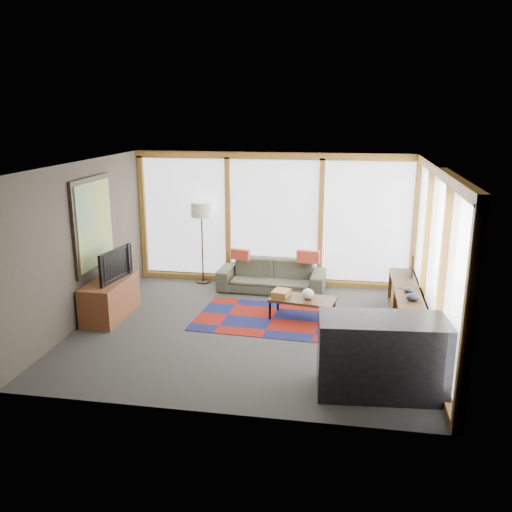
% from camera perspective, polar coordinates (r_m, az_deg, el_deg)
% --- Properties ---
extents(ground, '(5.50, 5.50, 0.00)m').
position_cam_1_polar(ground, '(8.69, -0.45, -7.70)').
color(ground, '#2B2B28').
rests_on(ground, ground).
extents(room_envelope, '(5.52, 5.02, 2.62)m').
position_cam_1_polar(room_envelope, '(8.69, 3.40, 2.94)').
color(room_envelope, '#3D372F').
rests_on(room_envelope, ground).
extents(rug, '(2.59, 1.75, 0.01)m').
position_cam_1_polar(rug, '(9.09, 1.72, -6.61)').
color(rug, maroon).
rests_on(rug, ground).
extents(sofa, '(2.05, 0.87, 0.59)m').
position_cam_1_polar(sofa, '(10.39, 1.67, -2.10)').
color(sofa, '#343729').
rests_on(sofa, ground).
extents(pillow_left, '(0.38, 0.19, 0.20)m').
position_cam_1_polar(pillow_left, '(10.39, -1.65, 0.17)').
color(pillow_left, '#BD4028').
rests_on(pillow_left, sofa).
extents(pillow_right, '(0.44, 0.17, 0.24)m').
position_cam_1_polar(pillow_right, '(10.21, 5.51, -0.07)').
color(pillow_right, '#BD4028').
rests_on(pillow_right, sofa).
extents(floor_lamp, '(0.41, 0.41, 1.64)m').
position_cam_1_polar(floor_lamp, '(10.80, -5.68, 1.37)').
color(floor_lamp, black).
rests_on(floor_lamp, ground).
extents(coffee_table, '(1.14, 0.70, 0.36)m').
position_cam_1_polar(coffee_table, '(9.09, 4.90, -5.51)').
color(coffee_table, black).
rests_on(coffee_table, ground).
extents(book_stack, '(0.31, 0.36, 0.11)m').
position_cam_1_polar(book_stack, '(9.07, 2.65, -3.94)').
color(book_stack, brown).
rests_on(book_stack, coffee_table).
extents(vase, '(0.21, 0.21, 0.17)m').
position_cam_1_polar(vase, '(8.98, 5.49, -3.98)').
color(vase, beige).
rests_on(vase, coffee_table).
extents(bookshelf, '(0.43, 2.37, 0.59)m').
position_cam_1_polar(bookshelf, '(9.13, 15.56, -5.13)').
color(bookshelf, black).
rests_on(bookshelf, ground).
extents(bowl_a, '(0.22, 0.22, 0.10)m').
position_cam_1_polar(bowl_a, '(8.52, 16.20, -4.16)').
color(bowl_a, black).
rests_on(bowl_a, bookshelf).
extents(bowl_b, '(0.18, 0.18, 0.08)m').
position_cam_1_polar(bowl_b, '(8.86, 15.79, -3.46)').
color(bowl_b, black).
rests_on(bowl_b, bookshelf).
extents(shelf_picture, '(0.07, 0.30, 0.39)m').
position_cam_1_polar(shelf_picture, '(9.71, 16.15, -0.90)').
color(shelf_picture, black).
rests_on(shelf_picture, bookshelf).
extents(tv_console, '(0.53, 1.28, 0.64)m').
position_cam_1_polar(tv_console, '(9.41, -15.09, -4.34)').
color(tv_console, brown).
rests_on(tv_console, ground).
extents(television, '(0.26, 0.93, 0.53)m').
position_cam_1_polar(television, '(9.26, -15.01, -0.84)').
color(television, black).
rests_on(television, tv_console).
extents(bar_counter, '(1.58, 0.84, 0.97)m').
position_cam_1_polar(bar_counter, '(6.85, 13.07, -10.23)').
color(bar_counter, black).
rests_on(bar_counter, ground).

